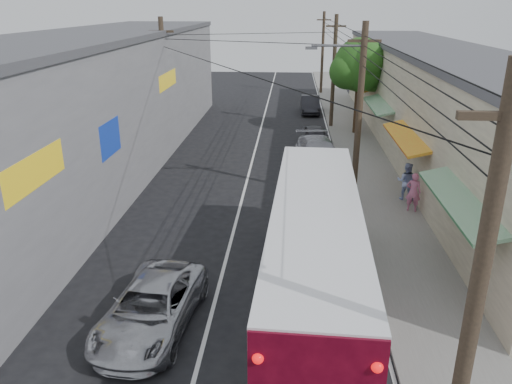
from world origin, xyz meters
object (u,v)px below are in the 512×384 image
(jeepney, at_px, (151,308))
(parked_car_mid, at_px, (315,137))
(parked_suv, at_px, (319,154))
(pedestrian_far, at_px, (406,181))
(coach_bus, at_px, (315,255))
(parked_car_far, at_px, (310,105))
(pedestrian_near, at_px, (413,192))

(jeepney, bearing_deg, parked_car_mid, 80.27)
(parked_suv, xyz_separation_m, pedestrian_far, (3.78, -4.92, 0.20))
(coach_bus, relative_size, parked_car_far, 2.80)
(coach_bus, height_order, parked_car_mid, coach_bus)
(parked_car_mid, bearing_deg, parked_car_far, 83.22)
(coach_bus, distance_m, pedestrian_near, 8.91)
(coach_bus, bearing_deg, pedestrian_far, 65.23)
(jeepney, xyz_separation_m, parked_suv, (5.36, 15.30, 0.13))
(coach_bus, xyz_separation_m, parked_car_far, (0.80, 29.06, -1.07))
(parked_suv, distance_m, pedestrian_far, 6.21)
(parked_car_mid, distance_m, pedestrian_near, 11.33)
(pedestrian_far, bearing_deg, pedestrian_near, 111.13)
(parked_car_far, bearing_deg, parked_suv, -90.96)
(parked_suv, bearing_deg, parked_car_far, 82.90)
(pedestrian_far, bearing_deg, parked_car_mid, -47.35)
(parked_suv, xyz_separation_m, pedestrian_near, (3.80, -6.31, 0.19))
(parked_car_far, relative_size, pedestrian_near, 2.45)
(jeepney, height_order, pedestrian_far, pedestrian_far)
(pedestrian_near, xyz_separation_m, pedestrian_far, (-0.02, 1.38, 0.01))
(jeepney, bearing_deg, pedestrian_far, 54.13)
(parked_suv, relative_size, parked_car_far, 1.30)
(coach_bus, xyz_separation_m, pedestrian_far, (4.58, 8.98, -0.77))
(parked_suv, xyz_separation_m, parked_car_mid, (0.00, 4.37, -0.15))
(parked_car_mid, height_order, pedestrian_near, pedestrian_near)
(parked_suv, relative_size, parked_car_mid, 1.45)
(parked_car_mid, distance_m, parked_car_far, 10.79)
(parked_suv, relative_size, pedestrian_near, 3.17)
(pedestrian_near, distance_m, pedestrian_far, 1.38)
(parked_suv, height_order, parked_car_mid, parked_suv)
(parked_car_mid, xyz_separation_m, pedestrian_near, (3.80, -10.67, 0.34))
(jeepney, xyz_separation_m, pedestrian_far, (9.15, 10.38, 0.33))
(coach_bus, relative_size, parked_car_mid, 3.13)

